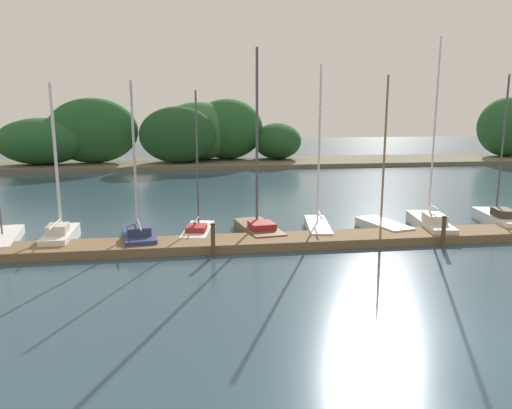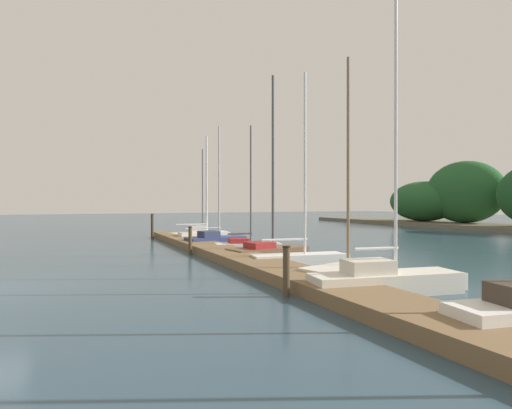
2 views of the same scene
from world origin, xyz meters
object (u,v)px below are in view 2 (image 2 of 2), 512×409
sailboat_5 (302,255)px  sailboat_0 (201,234)px  sailboat_3 (248,244)px  mooring_piling_1 (190,240)px  sailboat_6 (346,268)px  sailboat_7 (389,278)px  mooring_piling_2 (286,271)px  sailboat_1 (204,233)px  sailboat_2 (217,239)px  mooring_piling_0 (152,226)px  sailboat_4 (270,247)px

sailboat_5 → sailboat_0: bearing=99.0°
sailboat_0 → sailboat_3: size_ratio=0.97×
sailboat_3 → mooring_piling_1: size_ratio=4.87×
sailboat_6 → mooring_piling_1: size_ratio=5.40×
sailboat_7 → mooring_piling_2: sailboat_7 is taller
sailboat_0 → sailboat_5: (13.44, -0.07, 0.13)m
sailboat_1 → sailboat_6: size_ratio=0.94×
sailboat_5 → sailboat_7: size_ratio=0.86×
sailboat_5 → sailboat_6: (2.97, -0.20, -0.02)m
sailboat_3 → sailboat_0: bearing=100.0°
sailboat_5 → mooring_piling_2: bearing=-116.1°
sailboat_0 → sailboat_6: (16.41, -0.27, 0.11)m
mooring_piling_1 → sailboat_3: bearing=98.7°
sailboat_1 → sailboat_6: sailboat_6 is taller
sailboat_2 → mooring_piling_0: (-5.91, -2.42, 0.44)m
sailboat_5 → mooring_piling_1: bearing=131.2°
sailboat_1 → sailboat_2: size_ratio=0.99×
sailboat_0 → sailboat_1: 2.54m
sailboat_4 → mooring_piling_2: (7.07, -3.06, 0.24)m
sailboat_2 → mooring_piling_0: sailboat_2 is taller
mooring_piling_1 → mooring_piling_2: (9.23, -0.06, -0.00)m
sailboat_4 → sailboat_0: bearing=80.4°
mooring_piling_2 → sailboat_1: bearing=170.2°
sailboat_0 → sailboat_2: sailboat_2 is taller
sailboat_6 → sailboat_2: bearing=78.8°
mooring_piling_2 → sailboat_2: bearing=169.1°
sailboat_3 → mooring_piling_2: (9.71, -3.15, 0.36)m
sailboat_5 → mooring_piling_0: 14.12m
mooring_piling_1 → sailboat_5: bearing=31.9°
sailboat_1 → mooring_piling_0: (-2.79, -2.69, 0.36)m
sailboat_6 → mooring_piling_0: 16.99m
sailboat_2 → sailboat_4: 5.17m
sailboat_0 → mooring_piling_0: 3.29m
sailboat_5 → sailboat_1: bearing=101.7°
sailboat_2 → sailboat_4: size_ratio=0.82×
sailboat_4 → mooring_piling_2: sailboat_4 is taller
mooring_piling_0 → mooring_piling_1: 8.88m
sailboat_0 → mooring_piling_1: sailboat_0 is taller
sailboat_4 → mooring_piling_0: sailboat_4 is taller
sailboat_1 → sailboat_2: bearing=-95.8°
mooring_piling_1 → mooring_piling_2: bearing=-0.3°
sailboat_1 → sailboat_4: 8.26m
sailboat_6 → mooring_piling_0: (-16.73, -2.95, 0.49)m
sailboat_3 → sailboat_2: bearing=117.8°
sailboat_5 → mooring_piling_1: 5.76m
sailboat_3 → sailboat_7: bearing=-82.7°
sailboat_2 → sailboat_1: bearing=75.7°
sailboat_3 → sailboat_1: bearing=105.4°
mooring_piling_0 → sailboat_0: bearing=84.4°
sailboat_2 → sailboat_7: 12.98m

